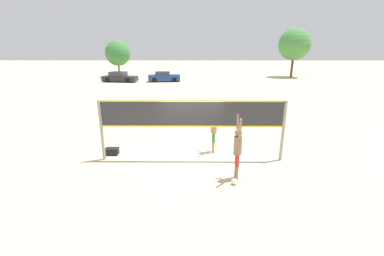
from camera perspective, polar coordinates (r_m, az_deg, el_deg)
The scene contains 10 objects.
ground_plane at distance 10.82m, azimuth -0.00°, elevation -7.02°, with size 200.00×200.00×0.00m, color beige.
volleyball_net at distance 10.23m, azimuth -0.00°, elevation 2.00°, with size 7.48×0.13×2.52m.
player_spiker at distance 8.96m, azimuth 10.12°, elevation -4.11°, with size 0.28×0.73×2.30m.
player_blocker at distance 11.25m, azimuth 4.85°, elevation 0.22°, with size 0.28×0.71×2.22m.
volleyball at distance 9.05m, azimuth 9.41°, elevation -11.66°, with size 0.21×0.21×0.21m.
gear_bag at distance 11.80m, azimuth -17.36°, elevation -4.97°, with size 0.55×0.36×0.30m.
parked_car_near at distance 38.37m, azimuth -15.80°, elevation 10.78°, with size 5.00×2.55×1.43m.
parked_car_mid at distance 37.56m, azimuth -6.26°, elevation 11.21°, with size 4.63×2.35×1.43m.
tree_left_cluster at distance 46.48m, azimuth 21.81°, elevation 16.88°, with size 5.04×5.04×7.74m.
tree_right_cluster at distance 45.96m, azimuth -16.18°, elevation 15.65°, with size 4.07×4.07×5.85m.
Camera 1 is at (0.10, -9.88, 4.42)m, focal length 24.00 mm.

